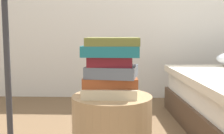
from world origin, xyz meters
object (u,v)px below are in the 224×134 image
at_px(book_maroon, 111,61).
at_px(book_olive, 113,42).
at_px(book_teal, 111,51).
at_px(book_rust, 110,82).
at_px(book_cream, 110,91).
at_px(book_slate, 112,71).

xyz_separation_m(book_maroon, book_olive, (0.01, -0.01, 0.10)).
distance_m(book_maroon, book_olive, 0.10).
height_order(book_teal, book_olive, book_olive).
relative_size(book_rust, book_olive, 1.03).
xyz_separation_m(book_cream, book_olive, (0.02, 0.00, 0.26)).
height_order(book_cream, book_teal, book_teal).
xyz_separation_m(book_slate, book_teal, (-0.01, -0.01, 0.11)).
bearing_deg(book_slate, book_olive, -45.57).
xyz_separation_m(book_rust, book_maroon, (0.00, 0.01, 0.11)).
distance_m(book_rust, book_teal, 0.16).
bearing_deg(book_rust, book_maroon, 74.65).
height_order(book_rust, book_olive, book_olive).
distance_m(book_cream, book_olive, 0.26).
bearing_deg(book_cream, book_teal, 32.07).
height_order(book_rust, book_slate, book_slate).
bearing_deg(book_teal, book_rust, -164.91).
relative_size(book_slate, book_teal, 0.87).
bearing_deg(book_cream, book_slate, 39.01).
distance_m(book_cream, book_teal, 0.21).
bearing_deg(book_maroon, book_rust, -100.83).
xyz_separation_m(book_cream, book_rust, (0.00, 0.00, 0.05)).
bearing_deg(book_cream, book_maroon, 71.79).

